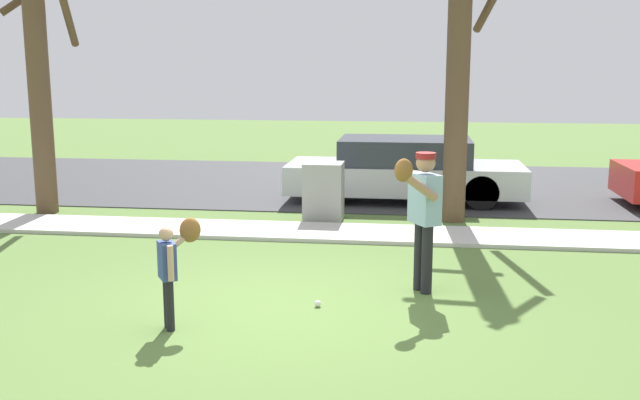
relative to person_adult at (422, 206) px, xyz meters
name	(u,v)px	position (x,y,z in m)	size (l,w,h in m)	color
ground_plane	(319,235)	(-1.57, 2.73, -1.04)	(48.00, 48.00, 0.00)	#567538
sidewalk_strip	(320,232)	(-1.57, 2.83, -1.01)	(36.00, 1.20, 0.06)	beige
road_surface	(349,183)	(-1.57, 7.83, -1.03)	(36.00, 6.80, 0.02)	#38383A
person_adult	(422,206)	(0.00, 0.00, 0.00)	(0.57, 0.82, 1.66)	black
person_child	(173,260)	(-2.49, -1.49, -0.33)	(0.42, 0.57, 1.10)	black
baseball	(318,304)	(-1.13, -0.68, -1.00)	(0.07, 0.07, 0.07)	white
utility_cabinet	(324,191)	(-1.65, 3.91, -0.54)	(0.67, 0.60, 1.00)	gray
street_tree_near	(459,42)	(0.58, 4.11, 1.99)	(1.85, 1.89, 5.73)	brown
street_tree_far	(37,53)	(-6.74, 3.87, 1.82)	(1.85, 1.88, 5.38)	brown
parked_sedan_silver	(405,170)	(-0.29, 5.90, -0.42)	(4.60, 1.80, 1.23)	silver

